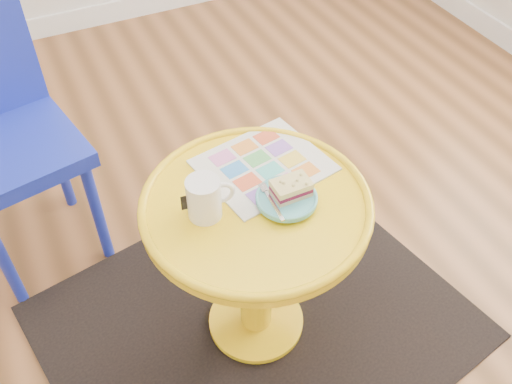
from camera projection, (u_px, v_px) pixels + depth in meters
name	position (u px, v px, depth m)	size (l,w,h in m)	color
floor	(234.00, 272.00, 2.09)	(4.00, 4.00, 0.00)	brown
rug	(256.00, 322.00, 1.93)	(1.30, 1.10, 0.01)	black
side_table	(256.00, 243.00, 1.63)	(0.62, 0.62, 0.59)	yellow
newspaper	(264.00, 165.00, 1.62)	(0.34, 0.29, 0.01)	silver
mug	(205.00, 197.00, 1.44)	(0.13, 0.09, 0.12)	white
plate	(287.00, 199.00, 1.50)	(0.16, 0.16, 0.02)	#57B3B8
cake_slice	(291.00, 188.00, 1.49)	(0.10, 0.07, 0.04)	#D3BC8C
fork	(271.00, 200.00, 1.49)	(0.02, 0.14, 0.00)	silver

